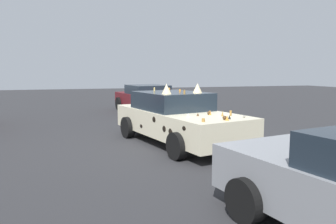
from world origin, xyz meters
name	(u,v)px	position (x,y,z in m)	size (l,w,h in m)	color
ground_plane	(178,143)	(0.00, 0.00, 0.00)	(60.00, 60.00, 0.00)	#2D2D30
art_car_decorated	(177,118)	(0.08, 0.02, 0.72)	(4.90, 2.78, 1.68)	beige
parked_sedan_near_right	(145,98)	(7.20, -0.74, 0.70)	(4.40, 2.54, 1.35)	#5B1419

